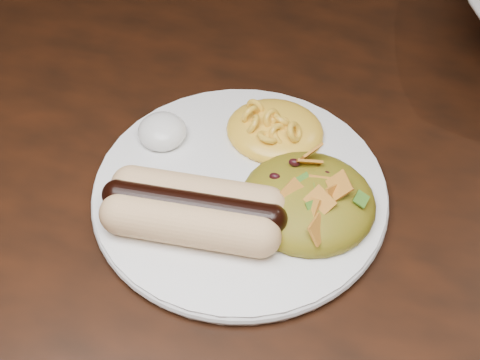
% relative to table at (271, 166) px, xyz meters
% --- Properties ---
extents(table, '(1.60, 0.90, 0.75)m').
position_rel_table_xyz_m(table, '(0.00, 0.00, 0.00)').
color(table, black).
rests_on(table, floor).
extents(plate, '(0.27, 0.27, 0.01)m').
position_rel_table_xyz_m(plate, '(0.01, -0.12, 0.10)').
color(plate, white).
rests_on(plate, table).
extents(hotdog, '(0.12, 0.08, 0.03)m').
position_rel_table_xyz_m(hotdog, '(-0.01, -0.16, 0.12)').
color(hotdog, '#FFC483').
rests_on(hotdog, plate).
extents(mac_and_cheese, '(0.10, 0.10, 0.03)m').
position_rel_table_xyz_m(mac_and_cheese, '(0.02, -0.06, 0.12)').
color(mac_and_cheese, yellow).
rests_on(mac_and_cheese, plate).
extents(sour_cream, '(0.04, 0.04, 0.02)m').
position_rel_table_xyz_m(sour_cream, '(-0.07, -0.09, 0.12)').
color(sour_cream, white).
rests_on(sour_cream, plate).
extents(taco_salad, '(0.10, 0.10, 0.05)m').
position_rel_table_xyz_m(taco_salad, '(0.06, -0.12, 0.12)').
color(taco_salad, '#9D4B0E').
rests_on(taco_salad, plate).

